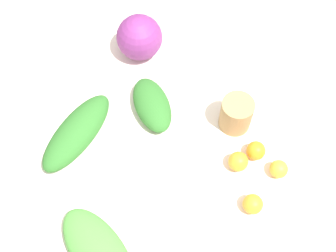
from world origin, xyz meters
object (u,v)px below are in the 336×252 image
cabbage_purple (139,37)px  paper_bag (236,114)px  greens_bunch_chard (77,132)px  orange_1 (253,204)px  orange_2 (279,169)px  greens_bunch_dandelion (98,252)px  greens_bunch_scallion (152,105)px  orange_0 (256,151)px  orange_3 (238,162)px

cabbage_purple → paper_bag: bearing=-94.5°
paper_bag → greens_bunch_chard: bearing=134.9°
paper_bag → orange_1: 0.34m
cabbage_purple → orange_2: 0.74m
greens_bunch_dandelion → greens_bunch_chard: greens_bunch_chard is taller
greens_bunch_scallion → orange_2: bearing=-81.5°
paper_bag → greens_bunch_scallion: 0.32m
orange_0 → orange_3: size_ratio=0.96×
cabbage_purple → orange_0: (-0.10, -0.63, -0.06)m
greens_bunch_scallion → orange_2: size_ratio=3.78×
paper_bag → greens_bunch_dandelion: paper_bag is taller
paper_bag → cabbage_purple: bearing=85.5°
paper_bag → greens_bunch_dandelion: 0.69m
greens_bunch_chard → cabbage_purple: bearing=10.2°
greens_bunch_scallion → orange_2: greens_bunch_scallion is taller
greens_bunch_scallion → greens_bunch_chard: 0.30m
greens_bunch_chard → orange_0: size_ratio=5.23×
greens_bunch_chard → orange_2: (0.34, -0.65, -0.01)m
greens_bunch_scallion → cabbage_purple: bearing=49.2°
orange_0 → orange_1: same height
greens_bunch_dandelion → cabbage_purple: bearing=31.0°
greens_bunch_chard → orange_0: bearing=-57.5°
greens_bunch_dandelion → orange_2: 0.68m
cabbage_purple → orange_1: (-0.28, -0.73, -0.06)m
cabbage_purple → orange_1: cabbage_purple is taller
greens_bunch_chard → orange_0: (0.35, -0.55, -0.01)m
greens_bunch_chard → orange_2: 0.74m
greens_bunch_scallion → orange_3: size_ratio=3.42×
paper_bag → greens_bunch_dandelion: (-0.68, 0.06, -0.03)m
cabbage_purple → orange_2: (-0.11, -0.73, -0.06)m
orange_2 → cabbage_purple: bearing=81.3°
cabbage_purple → orange_3: (-0.18, -0.61, -0.06)m
greens_bunch_dandelion → greens_bunch_chard: (0.27, 0.35, 0.01)m
cabbage_purple → greens_bunch_scallion: bearing=-130.8°
orange_1 → orange_2: (0.17, 0.00, -0.00)m
paper_bag → greens_bunch_chard: paper_bag is taller
paper_bag → greens_bunch_dandelion: size_ratio=0.39×
orange_1 → orange_3: 0.16m
greens_bunch_scallion → orange_0: bearing=-78.1°
greens_bunch_chard → orange_2: size_ratio=5.55×
paper_bag → orange_0: (-0.06, -0.13, -0.03)m
orange_0 → orange_1: (-0.18, -0.10, 0.00)m
greens_bunch_dandelion → orange_3: size_ratio=4.75×
greens_bunch_chard → orange_1: (0.17, -0.65, -0.01)m
orange_2 → orange_1: bearing=-180.0°
orange_1 → orange_2: orange_1 is taller
orange_0 → orange_3: (-0.08, 0.03, 0.00)m
cabbage_purple → greens_bunch_chard: cabbage_purple is taller
cabbage_purple → orange_3: size_ratio=2.55×
paper_bag → orange_1: size_ratio=1.93×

